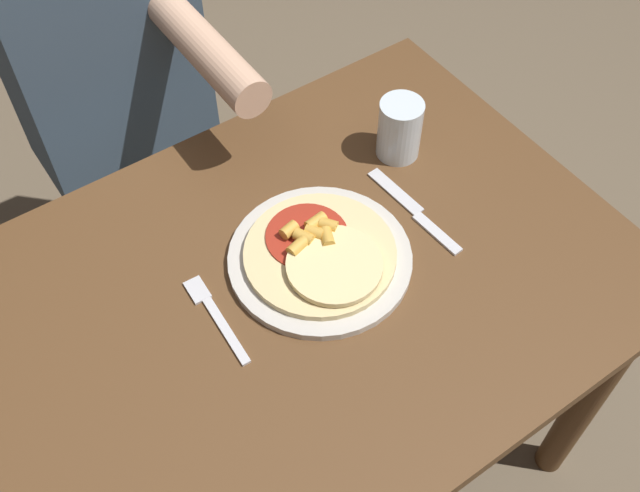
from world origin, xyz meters
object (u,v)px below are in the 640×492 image
object	(u,v)px
drinking_glass	(400,129)
person_diner	(108,70)
dining_table	(303,324)
knife	(415,212)
plate	(320,259)
fork	(214,314)
pizza	(322,253)

from	to	relation	value
drinking_glass	person_diner	bearing A→B (deg)	122.80
dining_table	knife	world-z (taller)	knife
plate	knife	distance (m)	0.19
drinking_glass	fork	bearing A→B (deg)	-165.76
dining_table	knife	size ratio (longest dim) A/B	4.68
plate	drinking_glass	distance (m)	0.28
plate	person_diner	distance (m)	0.63
fork	dining_table	bearing A→B (deg)	-11.20
dining_table	knife	bearing A→B (deg)	2.45
plate	drinking_glass	xyz separation A→B (m)	(0.25, 0.12, 0.05)
dining_table	pizza	world-z (taller)	pizza
plate	fork	distance (m)	0.19
dining_table	plate	size ratio (longest dim) A/B	3.54
plate	fork	size ratio (longest dim) A/B	1.66
dining_table	plate	world-z (taller)	plate
knife	pizza	bearing A→B (deg)	178.63
plate	fork	world-z (taller)	plate
dining_table	pizza	bearing A→B (deg)	16.79
fork	plate	bearing A→B (deg)	-2.79
plate	knife	size ratio (longest dim) A/B	1.32
knife	person_diner	world-z (taller)	person_diner
knife	person_diner	bearing A→B (deg)	112.57
fork	person_diner	xyz separation A→B (m)	(0.11, 0.62, -0.01)
fork	drinking_glass	bearing A→B (deg)	14.24
plate	drinking_glass	bearing A→B (deg)	25.67
plate	person_diner	size ratio (longest dim) A/B	0.24
person_diner	plate	bearing A→B (deg)	-83.05
pizza	dining_table	bearing A→B (deg)	-163.21
plate	knife	bearing A→B (deg)	-2.56
fork	knife	size ratio (longest dim) A/B	0.80
fork	person_diner	bearing A→B (deg)	79.80
fork	pizza	bearing A→B (deg)	-3.98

